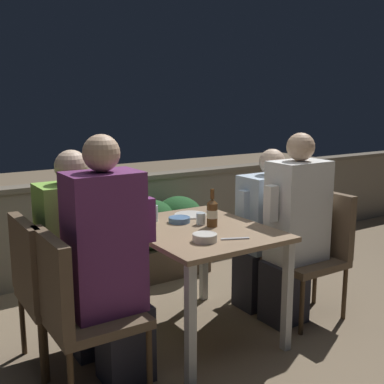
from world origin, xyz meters
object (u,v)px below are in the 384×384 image
Objects in this scene: person_white_polo at (294,228)px; chair_right_near at (314,243)px; chair_left_near at (74,302)px; person_blue_shirt at (267,229)px; person_purple_stripe at (110,263)px; chair_left_far at (46,280)px; chair_right_far at (287,233)px; beer_bottle at (212,212)px; person_green_blouse at (81,256)px.

chair_right_near is at bearing -0.00° from person_white_polo.
chair_left_near is 0.75× the size of person_blue_shirt.
chair_right_near is (1.79, 0.05, 0.00)m from chair_left_near.
person_blue_shirt is at bearing 85.93° from person_white_polo.
chair_right_near is (1.58, 0.05, -0.17)m from person_purple_stripe.
chair_left_far is at bearing 94.66° from chair_left_near.
chair_left_far is at bearing 168.64° from person_white_polo.
person_purple_stripe reaches higher than chair_right_far.
beer_bottle is at bearing 10.76° from chair_left_near.
chair_right_near is 0.25m from person_white_polo.
chair_left_near is at bearing -115.46° from person_green_blouse.
person_purple_stripe is at bearing -85.80° from person_green_blouse.
person_green_blouse reaches higher than chair_left_near.
chair_right_near is at bearing -11.37° from person_green_blouse.
chair_right_near is 0.68× the size of person_white_polo.
chair_left_far is 0.68× the size of person_white_polo.
person_white_polo reaches higher than person_blue_shirt.
chair_right_far is at bearing 10.91° from chair_left_near.
person_green_blouse is at bearing 179.08° from person_blue_shirt.
person_blue_shirt is 4.82× the size of beer_bottle.
chair_left_far is at bearing 122.25° from person_purple_stripe.
chair_right_near is 3.63× the size of beer_bottle.
chair_left_near is at bearing -169.24° from beer_bottle.
person_purple_stripe reaches higher than person_blue_shirt.
beer_bottle is (-0.61, -0.16, 0.24)m from person_blue_shirt.
person_purple_stripe is 0.47m from chair_left_far.
beer_bottle is at bearing -165.23° from person_blue_shirt.
chair_right_near is at bearing -9.91° from beer_bottle.
chair_left_near and chair_right_near have the same top height.
person_green_blouse is 0.86m from beer_bottle.
chair_right_far is 0.75× the size of person_blue_shirt.
person_purple_stripe is at bearing -166.53° from beer_bottle.
person_green_blouse reaches higher than chair_right_near.
chair_right_near is 0.36m from person_blue_shirt.
person_purple_stripe is at bearing -165.96° from person_blue_shirt.
chair_left_far is 1.00× the size of chair_right_far.
chair_right_far is (1.85, -0.02, 0.00)m from chair_left_far.
chair_right_near is at bearing 1.57° from chair_left_near.
chair_left_near and chair_left_far have the same top height.
chair_right_far is at bearing 11.10° from beer_bottle.
chair_right_far is 3.63× the size of beer_bottle.
person_purple_stripe is 1.04× the size of person_white_polo.
person_blue_shirt is (-0.18, 0.30, 0.06)m from chair_right_near.
person_blue_shirt is (1.43, -0.02, -0.05)m from person_green_blouse.
beer_bottle is at bearing 166.74° from person_white_polo.
person_blue_shirt is at bearing 121.56° from chair_right_near.
person_white_polo is 0.40m from chair_right_far.
person_purple_stripe is at bearing -167.74° from chair_right_far.
person_purple_stripe is 1.54× the size of chair_right_near.
chair_right_near is at bearing -94.88° from chair_right_far.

